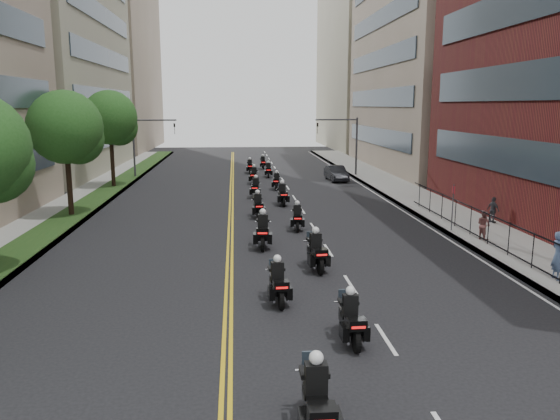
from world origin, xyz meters
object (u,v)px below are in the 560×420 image
(motorcycle_7, at_px, (282,195))
(motorcycle_1, at_px, (351,321))
(motorcycle_0, at_px, (317,403))
(motorcycle_9, at_px, (277,182))
(pedestrian_b, at_px, (484,225))
(motorcycle_6, at_px, (258,207))
(motorcycle_2, at_px, (278,284))
(motorcycle_3, at_px, (316,253))
(motorcycle_5, at_px, (297,218))
(parked_sedan, at_px, (336,173))
(motorcycle_10, at_px, (254,176))
(motorcycle_11, at_px, (268,171))
(motorcycle_13, at_px, (263,163))
(pedestrian_a, at_px, (558,255))
(motorcycle_4, at_px, (263,232))
(motorcycle_12, at_px, (250,167))
(motorcycle_8, at_px, (256,189))
(pedestrian_c, at_px, (493,210))

(motorcycle_7, bearing_deg, motorcycle_1, -91.82)
(motorcycle_0, distance_m, motorcycle_9, 33.72)
(pedestrian_b, bearing_deg, motorcycle_6, 37.85)
(pedestrian_b, bearing_deg, motorcycle_1, 121.17)
(motorcycle_2, xyz_separation_m, motorcycle_3, (1.90, 3.73, 0.05))
(motorcycle_5, height_order, parked_sedan, motorcycle_5)
(pedestrian_b, bearing_deg, motorcycle_2, 105.51)
(parked_sedan, bearing_deg, motorcycle_10, -174.25)
(motorcycle_0, bearing_deg, motorcycle_7, 87.12)
(motorcycle_9, relative_size, motorcycle_11, 0.98)
(motorcycle_0, relative_size, motorcycle_13, 1.16)
(motorcycle_10, height_order, pedestrian_a, pedestrian_a)
(motorcycle_4, xyz_separation_m, motorcycle_12, (0.19, 29.18, -0.11))
(motorcycle_0, bearing_deg, motorcycle_13, 88.92)
(motorcycle_0, height_order, motorcycle_7, motorcycle_0)
(pedestrian_a, bearing_deg, motorcycle_3, 74.36)
(motorcycle_12, bearing_deg, motorcycle_3, -87.94)
(motorcycle_7, xyz_separation_m, motorcycle_8, (-1.71, 3.26, -0.01))
(parked_sedan, distance_m, pedestrian_b, 23.19)
(motorcycle_3, relative_size, motorcycle_7, 1.05)
(motorcycle_6, distance_m, pedestrian_b, 13.08)
(motorcycle_1, xyz_separation_m, motorcycle_8, (-1.77, 25.42, 0.02))
(motorcycle_2, xyz_separation_m, motorcycle_8, (0.08, 22.00, 0.01))
(motorcycle_12, bearing_deg, motorcycle_9, -81.35)
(motorcycle_0, height_order, motorcycle_9, motorcycle_0)
(motorcycle_10, height_order, parked_sedan, motorcycle_10)
(motorcycle_4, bearing_deg, pedestrian_c, 19.94)
(motorcycle_8, height_order, motorcycle_9, motorcycle_8)
(motorcycle_5, bearing_deg, pedestrian_c, 5.99)
(motorcycle_12, height_order, parked_sedan, motorcycle_12)
(pedestrian_c, bearing_deg, motorcycle_10, 17.59)
(motorcycle_0, distance_m, motorcycle_8, 29.83)
(motorcycle_7, distance_m, pedestrian_b, 14.41)
(motorcycle_3, distance_m, motorcycle_11, 29.72)
(motorcycle_4, height_order, motorcycle_13, motorcycle_4)
(pedestrian_a, height_order, pedestrian_b, pedestrian_a)
(motorcycle_0, distance_m, motorcycle_5, 19.08)
(motorcycle_2, bearing_deg, pedestrian_a, 2.53)
(motorcycle_9, distance_m, motorcycle_13, 14.79)
(motorcycle_13, bearing_deg, motorcycle_0, -92.69)
(motorcycle_4, height_order, motorcycle_12, motorcycle_4)
(motorcycle_11, relative_size, motorcycle_13, 1.03)
(pedestrian_a, bearing_deg, motorcycle_0, 129.99)
(motorcycle_5, distance_m, motorcycle_9, 14.68)
(motorcycle_9, bearing_deg, motorcycle_10, 124.33)
(motorcycle_12, bearing_deg, motorcycle_2, -91.22)
(motorcycle_7, height_order, pedestrian_a, pedestrian_a)
(motorcycle_1, distance_m, motorcycle_5, 14.58)
(motorcycle_4, distance_m, motorcycle_11, 25.99)
(motorcycle_6, xyz_separation_m, motorcycle_11, (1.80, 18.76, -0.04))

